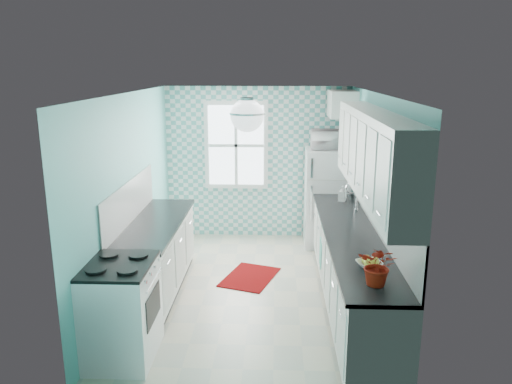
{
  "coord_description": "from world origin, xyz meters",
  "views": [
    {
      "loc": [
        0.29,
        -5.9,
        2.81
      ],
      "look_at": [
        0.05,
        0.25,
        1.25
      ],
      "focal_mm": 35.0,
      "sensor_mm": 36.0,
      "label": 1
    }
  ],
  "objects_px": {
    "potted_plant": "(379,265)",
    "microwave": "(328,139)",
    "stove": "(121,309)",
    "fruit_bowl": "(369,264)",
    "ceiling_light": "(247,115)",
    "fridge": "(326,198)",
    "sink": "(344,213)"
  },
  "relations": [
    {
      "from": "stove",
      "to": "fruit_bowl",
      "type": "xyz_separation_m",
      "value": [
        2.4,
        0.11,
        0.46
      ]
    },
    {
      "from": "fruit_bowl",
      "to": "microwave",
      "type": "distance_m",
      "value": 3.29
    },
    {
      "from": "fruit_bowl",
      "to": "microwave",
      "type": "height_order",
      "value": "microwave"
    },
    {
      "from": "fridge",
      "to": "fruit_bowl",
      "type": "distance_m",
      "value": 3.21
    },
    {
      "from": "fridge",
      "to": "potted_plant",
      "type": "bearing_deg",
      "value": -91.19
    },
    {
      "from": "ceiling_light",
      "to": "microwave",
      "type": "xyz_separation_m",
      "value": [
        1.11,
        2.59,
        -0.61
      ]
    },
    {
      "from": "stove",
      "to": "potted_plant",
      "type": "xyz_separation_m",
      "value": [
        2.4,
        -0.3,
        0.62
      ]
    },
    {
      "from": "fridge",
      "to": "potted_plant",
      "type": "distance_m",
      "value": 3.63
    },
    {
      "from": "stove",
      "to": "microwave",
      "type": "xyz_separation_m",
      "value": [
        2.31,
        3.31,
        1.2
      ]
    },
    {
      "from": "potted_plant",
      "to": "microwave",
      "type": "bearing_deg",
      "value": 91.43
    },
    {
      "from": "sink",
      "to": "microwave",
      "type": "xyz_separation_m",
      "value": [
        -0.09,
        1.35,
        0.77
      ]
    },
    {
      "from": "fridge",
      "to": "fruit_bowl",
      "type": "height_order",
      "value": "fridge"
    },
    {
      "from": "fruit_bowl",
      "to": "potted_plant",
      "type": "xyz_separation_m",
      "value": [
        0.0,
        -0.41,
        0.16
      ]
    },
    {
      "from": "stove",
      "to": "sink",
      "type": "height_order",
      "value": "sink"
    },
    {
      "from": "fruit_bowl",
      "to": "microwave",
      "type": "bearing_deg",
      "value": 91.61
    },
    {
      "from": "potted_plant",
      "to": "microwave",
      "type": "relative_size",
      "value": 0.7
    },
    {
      "from": "fridge",
      "to": "microwave",
      "type": "relative_size",
      "value": 2.93
    },
    {
      "from": "stove",
      "to": "fruit_bowl",
      "type": "height_order",
      "value": "fruit_bowl"
    },
    {
      "from": "ceiling_light",
      "to": "sink",
      "type": "bearing_deg",
      "value": 45.7
    },
    {
      "from": "stove",
      "to": "fruit_bowl",
      "type": "relative_size",
      "value": 4.12
    },
    {
      "from": "stove",
      "to": "microwave",
      "type": "distance_m",
      "value": 4.21
    },
    {
      "from": "fruit_bowl",
      "to": "potted_plant",
      "type": "relative_size",
      "value": 0.63
    },
    {
      "from": "fruit_bowl",
      "to": "potted_plant",
      "type": "height_order",
      "value": "potted_plant"
    },
    {
      "from": "sink",
      "to": "microwave",
      "type": "height_order",
      "value": "microwave"
    },
    {
      "from": "microwave",
      "to": "stove",
      "type": "bearing_deg",
      "value": 54.46
    },
    {
      "from": "ceiling_light",
      "to": "microwave",
      "type": "height_order",
      "value": "ceiling_light"
    },
    {
      "from": "fridge",
      "to": "microwave",
      "type": "distance_m",
      "value": 0.93
    },
    {
      "from": "ceiling_light",
      "to": "potted_plant",
      "type": "xyz_separation_m",
      "value": [
        1.2,
        -1.02,
        -1.2
      ]
    },
    {
      "from": "ceiling_light",
      "to": "sink",
      "type": "xyz_separation_m",
      "value": [
        1.2,
        1.23,
        -1.39
      ]
    },
    {
      "from": "microwave",
      "to": "fruit_bowl",
      "type": "bearing_deg",
      "value": 90.97
    },
    {
      "from": "ceiling_light",
      "to": "stove",
      "type": "distance_m",
      "value": 2.3
    },
    {
      "from": "sink",
      "to": "potted_plant",
      "type": "xyz_separation_m",
      "value": [
        -0.0,
        -2.26,
        0.19
      ]
    }
  ]
}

